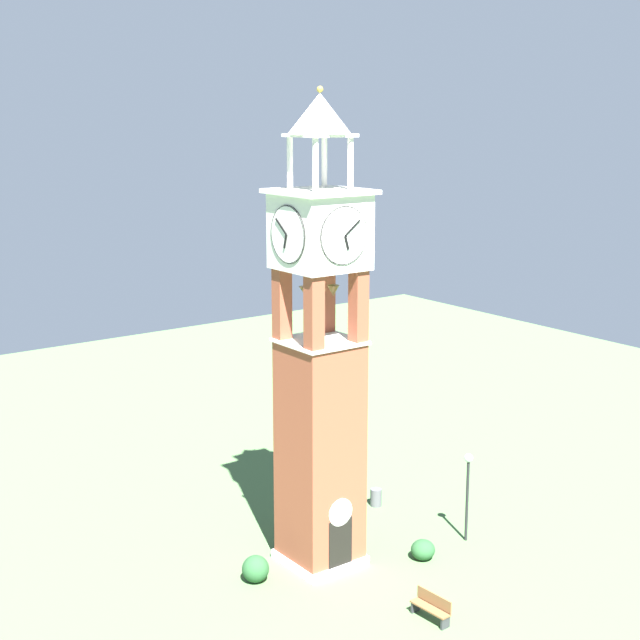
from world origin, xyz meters
name	(u,v)px	position (x,y,z in m)	size (l,w,h in m)	color
ground	(320,561)	(0.00, 0.00, 0.00)	(80.00, 80.00, 0.00)	#476B3D
clock_tower	(320,374)	(0.00, 0.00, 7.73)	(3.21, 3.21, 18.39)	brown
park_bench	(432,607)	(0.54, -5.87, 0.48)	(0.53, 1.62, 0.95)	brown
lamp_post	(468,481)	(6.00, -2.15, 2.65)	(0.36, 0.36, 3.82)	black
trash_bin	(376,497)	(5.23, 2.78, 0.40)	(0.52, 0.52, 0.80)	#4C4C51
shrub_near_entry	(423,550)	(3.39, -2.33, 0.40)	(0.96, 0.96, 0.81)	#234C28
shrub_left_of_tower	(256,569)	(-2.96, 0.13, 0.52)	(1.04, 1.04, 1.03)	#234C28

